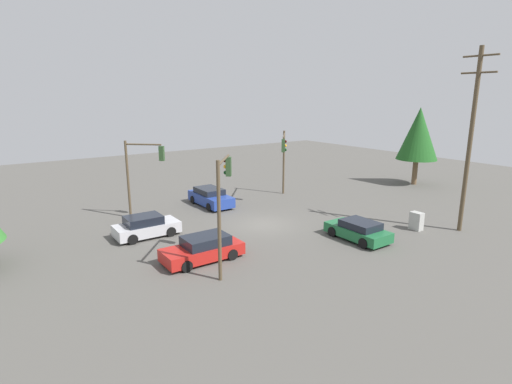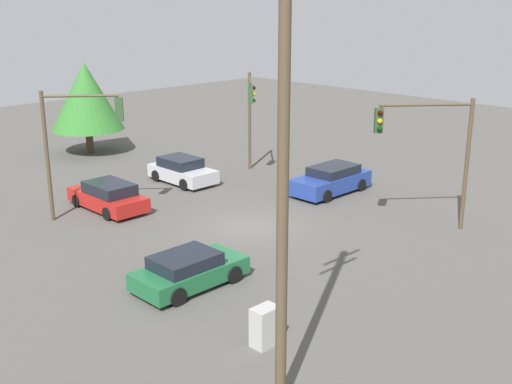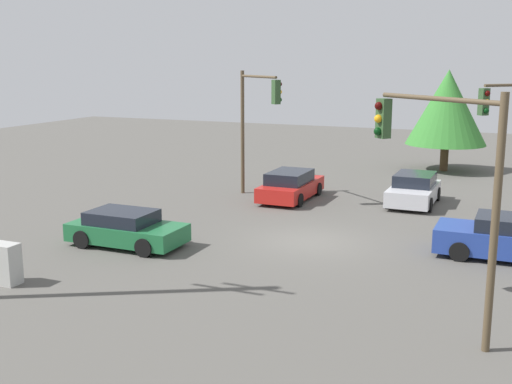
{
  "view_description": "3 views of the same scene",
  "coord_description": "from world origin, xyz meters",
  "px_view_note": "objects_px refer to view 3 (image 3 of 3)",
  "views": [
    {
      "loc": [
        -21.75,
        15.9,
        8.84
      ],
      "look_at": [
        -0.31,
        0.92,
        2.55
      ],
      "focal_mm": 28.0,
      "sensor_mm": 36.0,
      "label": 1
    },
    {
      "loc": [
        -18.88,
        -19.61,
        9.87
      ],
      "look_at": [
        -0.84,
        -1.37,
        2.08
      ],
      "focal_mm": 45.0,
      "sensor_mm": 36.0,
      "label": 2
    },
    {
      "loc": [
        7.03,
        -21.43,
        6.49
      ],
      "look_at": [
        -1.66,
        -1.18,
        1.93
      ],
      "focal_mm": 45.0,
      "sensor_mm": 36.0,
      "label": 3
    }
  ],
  "objects_px": {
    "traffic_signal_cross": "(512,125)",
    "sedan_silver": "(414,190)",
    "sedan_red": "(291,186)",
    "electrical_cabinet": "(5,264)",
    "sedan_green": "(126,229)",
    "traffic_signal_aux": "(442,165)",
    "sedan_blue": "(510,238)",
    "traffic_signal_main": "(256,112)"
  },
  "relations": [
    {
      "from": "traffic_signal_cross",
      "to": "sedan_silver",
      "type": "bearing_deg",
      "value": -65.79
    },
    {
      "from": "sedan_red",
      "to": "electrical_cabinet",
      "type": "distance_m",
      "value": 14.73
    },
    {
      "from": "sedan_silver",
      "to": "sedan_red",
      "type": "relative_size",
      "value": 0.91
    },
    {
      "from": "sedan_green",
      "to": "traffic_signal_cross",
      "type": "bearing_deg",
      "value": 127.66
    },
    {
      "from": "traffic_signal_aux",
      "to": "electrical_cabinet",
      "type": "bearing_deg",
      "value": 48.92
    },
    {
      "from": "sedan_blue",
      "to": "sedan_silver",
      "type": "distance_m",
      "value": 8.29
    },
    {
      "from": "sedan_green",
      "to": "electrical_cabinet",
      "type": "height_order",
      "value": "sedan_green"
    },
    {
      "from": "sedan_silver",
      "to": "electrical_cabinet",
      "type": "xyz_separation_m",
      "value": [
        -9.19,
        -15.51,
        -0.06
      ]
    },
    {
      "from": "sedan_blue",
      "to": "sedan_green",
      "type": "height_order",
      "value": "sedan_blue"
    },
    {
      "from": "sedan_blue",
      "to": "traffic_signal_cross",
      "type": "distance_m",
      "value": 6.56
    },
    {
      "from": "sedan_green",
      "to": "traffic_signal_aux",
      "type": "relative_size",
      "value": 0.71
    },
    {
      "from": "sedan_blue",
      "to": "traffic_signal_aux",
      "type": "height_order",
      "value": "traffic_signal_aux"
    },
    {
      "from": "sedan_blue",
      "to": "traffic_signal_aux",
      "type": "xyz_separation_m",
      "value": [
        -1.53,
        -6.5,
        3.33
      ]
    },
    {
      "from": "sedan_red",
      "to": "electrical_cabinet",
      "type": "xyz_separation_m",
      "value": [
        -3.67,
        -14.26,
        -0.05
      ]
    },
    {
      "from": "sedan_silver",
      "to": "traffic_signal_aux",
      "type": "relative_size",
      "value": 0.69
    },
    {
      "from": "traffic_signal_main",
      "to": "sedan_silver",
      "type": "bearing_deg",
      "value": 52.33
    },
    {
      "from": "sedan_green",
      "to": "traffic_signal_main",
      "type": "height_order",
      "value": "traffic_signal_main"
    },
    {
      "from": "traffic_signal_main",
      "to": "sedan_blue",
      "type": "bearing_deg",
      "value": 14.09
    },
    {
      "from": "sedan_silver",
      "to": "traffic_signal_main",
      "type": "relative_size",
      "value": 0.67
    },
    {
      "from": "sedan_silver",
      "to": "sedan_green",
      "type": "distance_m",
      "value": 13.55
    },
    {
      "from": "sedan_red",
      "to": "traffic_signal_aux",
      "type": "distance_m",
      "value": 15.25
    },
    {
      "from": "traffic_signal_cross",
      "to": "traffic_signal_main",
      "type": "bearing_deg",
      "value": -45.55
    },
    {
      "from": "sedan_silver",
      "to": "sedan_red",
      "type": "bearing_deg",
      "value": 12.69
    },
    {
      "from": "sedan_green",
      "to": "traffic_signal_aux",
      "type": "xyz_separation_m",
      "value": [
        11.04,
        -2.8,
        3.42
      ]
    },
    {
      "from": "sedan_blue",
      "to": "traffic_signal_main",
      "type": "xyz_separation_m",
      "value": [
        -11.47,
        5.43,
        3.39
      ]
    },
    {
      "from": "sedan_red",
      "to": "traffic_signal_aux",
      "type": "bearing_deg",
      "value": -55.93
    },
    {
      "from": "traffic_signal_aux",
      "to": "sedan_blue",
      "type": "bearing_deg",
      "value": -63.51
    },
    {
      "from": "sedan_green",
      "to": "electrical_cabinet",
      "type": "relative_size",
      "value": 3.36
    },
    {
      "from": "sedan_green",
      "to": "traffic_signal_cross",
      "type": "height_order",
      "value": "traffic_signal_cross"
    },
    {
      "from": "sedan_blue",
      "to": "sedan_green",
      "type": "relative_size",
      "value": 1.13
    },
    {
      "from": "traffic_signal_main",
      "to": "electrical_cabinet",
      "type": "bearing_deg",
      "value": -59.02
    },
    {
      "from": "sedan_silver",
      "to": "traffic_signal_cross",
      "type": "relative_size",
      "value": 0.7
    },
    {
      "from": "sedan_silver",
      "to": "traffic_signal_cross",
      "type": "bearing_deg",
      "value": 161.24
    },
    {
      "from": "sedan_blue",
      "to": "traffic_signal_aux",
      "type": "bearing_deg",
      "value": 166.77
    },
    {
      "from": "sedan_green",
      "to": "traffic_signal_main",
      "type": "relative_size",
      "value": 0.69
    },
    {
      "from": "sedan_red",
      "to": "sedan_green",
      "type": "bearing_deg",
      "value": -105.86
    },
    {
      "from": "sedan_green",
      "to": "traffic_signal_main",
      "type": "distance_m",
      "value": 9.83
    },
    {
      "from": "sedan_green",
      "to": "traffic_signal_aux",
      "type": "bearing_deg",
      "value": 75.79
    },
    {
      "from": "traffic_signal_cross",
      "to": "sedan_red",
      "type": "bearing_deg",
      "value": -47.67
    },
    {
      "from": "sedan_silver",
      "to": "sedan_green",
      "type": "xyz_separation_m",
      "value": [
        -8.23,
        -10.77,
        -0.06
      ]
    },
    {
      "from": "traffic_signal_aux",
      "to": "sedan_red",
      "type": "bearing_deg",
      "value": -16.21
    },
    {
      "from": "sedan_green",
      "to": "sedan_red",
      "type": "xyz_separation_m",
      "value": [
        2.71,
        9.52,
        0.04
      ]
    }
  ]
}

